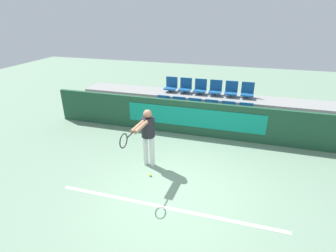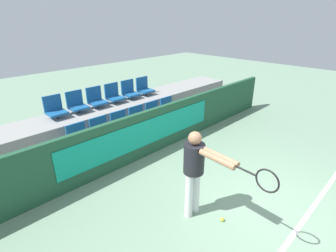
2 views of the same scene
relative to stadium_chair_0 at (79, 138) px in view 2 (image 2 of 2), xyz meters
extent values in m
plane|color=gray|center=(1.43, -3.85, -0.65)|extent=(30.00, 30.00, 0.00)
cube|color=white|center=(1.43, -4.36, -0.65)|extent=(4.88, 0.08, 0.01)
cube|color=#1E4C33|center=(1.43, -0.75, -0.08)|extent=(10.11, 0.12, 1.14)
cube|color=#0F937A|center=(1.29, -0.82, -0.02)|extent=(4.43, 0.02, 0.63)
cube|color=gray|center=(1.43, -0.13, -0.44)|extent=(9.71, 1.09, 0.43)
cube|color=gray|center=(1.43, 0.96, -0.23)|extent=(9.71, 1.09, 0.85)
cylinder|color=#333333|center=(0.00, -0.08, -0.17)|extent=(0.07, 0.07, 0.11)
cube|color=#195693|center=(0.00, -0.08, -0.09)|extent=(0.45, 0.41, 0.05)
cube|color=#195693|center=(0.00, 0.11, 0.13)|extent=(0.45, 0.04, 0.39)
cylinder|color=#333333|center=(0.57, -0.08, -0.17)|extent=(0.07, 0.07, 0.11)
cube|color=#195693|center=(0.57, -0.08, -0.09)|extent=(0.45, 0.41, 0.05)
cube|color=#195693|center=(0.57, 0.11, 0.13)|extent=(0.45, 0.04, 0.39)
cylinder|color=#333333|center=(1.14, -0.08, -0.17)|extent=(0.07, 0.07, 0.11)
cube|color=#195693|center=(1.14, -0.08, -0.09)|extent=(0.45, 0.41, 0.05)
cube|color=#195693|center=(1.14, 0.11, 0.13)|extent=(0.45, 0.04, 0.39)
cylinder|color=#333333|center=(1.72, -0.08, -0.17)|extent=(0.07, 0.07, 0.11)
cube|color=#195693|center=(1.72, -0.08, -0.09)|extent=(0.45, 0.41, 0.05)
cube|color=#195693|center=(1.72, 0.11, 0.13)|extent=(0.45, 0.04, 0.39)
cylinder|color=#333333|center=(2.29, -0.08, -0.17)|extent=(0.07, 0.07, 0.11)
cube|color=#195693|center=(2.29, -0.08, -0.09)|extent=(0.45, 0.41, 0.05)
cube|color=#195693|center=(2.29, 0.11, 0.13)|extent=(0.45, 0.04, 0.39)
cylinder|color=#333333|center=(2.86, -0.08, -0.17)|extent=(0.07, 0.07, 0.11)
cube|color=#195693|center=(2.86, -0.08, -0.09)|extent=(0.45, 0.41, 0.05)
cube|color=#195693|center=(2.86, 0.11, 0.13)|extent=(0.45, 0.04, 0.39)
cylinder|color=#333333|center=(0.00, 1.01, 0.26)|extent=(0.07, 0.07, 0.11)
cube|color=#195693|center=(0.00, 1.01, 0.34)|extent=(0.45, 0.41, 0.05)
cube|color=#195693|center=(0.00, 1.19, 0.56)|extent=(0.45, 0.04, 0.39)
cylinder|color=#333333|center=(0.57, 1.01, 0.26)|extent=(0.07, 0.07, 0.11)
cube|color=#195693|center=(0.57, 1.01, 0.34)|extent=(0.45, 0.41, 0.05)
cube|color=#195693|center=(0.57, 1.19, 0.56)|extent=(0.45, 0.04, 0.39)
cylinder|color=#333333|center=(1.14, 1.01, 0.26)|extent=(0.07, 0.07, 0.11)
cube|color=#195693|center=(1.14, 1.01, 0.34)|extent=(0.45, 0.41, 0.05)
cube|color=#195693|center=(1.14, 1.19, 0.56)|extent=(0.45, 0.04, 0.39)
cylinder|color=#333333|center=(1.72, 1.01, 0.26)|extent=(0.07, 0.07, 0.11)
cube|color=#195693|center=(1.72, 1.01, 0.34)|extent=(0.45, 0.41, 0.05)
cube|color=#195693|center=(1.72, 1.19, 0.56)|extent=(0.45, 0.04, 0.39)
cylinder|color=#333333|center=(2.29, 1.01, 0.26)|extent=(0.07, 0.07, 0.11)
cube|color=#195693|center=(2.29, 1.01, 0.34)|extent=(0.45, 0.41, 0.05)
cube|color=#195693|center=(2.29, 1.19, 0.56)|extent=(0.45, 0.04, 0.39)
cylinder|color=#333333|center=(2.86, 1.01, 0.26)|extent=(0.07, 0.07, 0.11)
cube|color=#195693|center=(2.86, 1.01, 0.34)|extent=(0.45, 0.41, 0.05)
cube|color=#195693|center=(2.86, 1.19, 0.56)|extent=(0.45, 0.04, 0.39)
cylinder|color=silver|center=(0.43, -2.89, -0.23)|extent=(0.13, 0.13, 0.84)
cylinder|color=silver|center=(0.61, -2.89, -0.23)|extent=(0.13, 0.13, 0.84)
cylinder|color=black|center=(0.52, -2.89, 0.44)|extent=(0.34, 0.34, 0.51)
sphere|color=#9E7051|center=(0.52, -2.89, 0.80)|extent=(0.21, 0.21, 0.21)
cylinder|color=#9E7051|center=(0.45, -3.37, 0.66)|extent=(0.13, 0.61, 0.09)
cylinder|color=#9E7051|center=(0.54, -3.37, 0.66)|extent=(0.13, 0.61, 0.09)
cylinder|color=black|center=(0.46, -3.82, 0.66)|extent=(0.05, 0.30, 0.03)
torus|color=black|center=(0.45, -4.12, 0.66)|extent=(0.04, 0.32, 0.32)
sphere|color=#CCDB33|center=(0.73, -3.39, -0.62)|extent=(0.07, 0.07, 0.07)
camera|label=1|loc=(2.68, -8.47, 3.14)|focal=28.00mm
camera|label=2|loc=(-2.35, -5.16, 2.55)|focal=28.00mm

